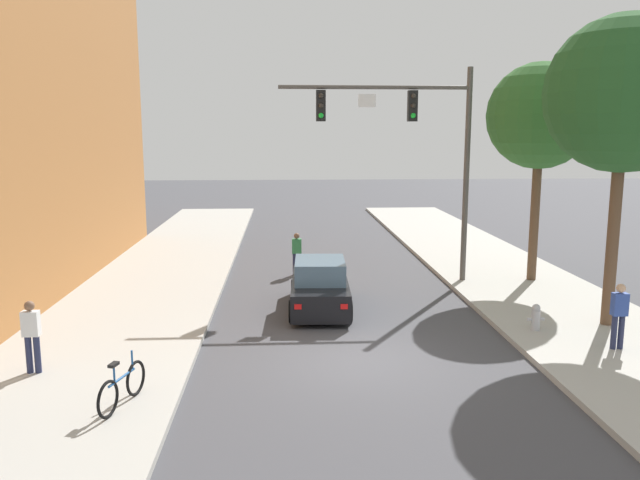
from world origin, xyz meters
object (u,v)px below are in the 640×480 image
bicycle_leaning (122,387)px  pedestrian_sidewalk_right_walker (619,313)px  car_lead_black (320,287)px  street_tree_second (540,117)px  fire_hydrant (536,317)px  traffic_signal_mast (414,135)px  pedestrian_sidewalk_left_walker (31,333)px  street_tree_nearest (624,95)px  pedestrian_crossing_road (297,252)px

bicycle_leaning → pedestrian_sidewalk_right_walker: bearing=13.2°
car_lead_black → street_tree_second: size_ratio=0.56×
fire_hydrant → pedestrian_sidewalk_right_walker: bearing=-48.2°
traffic_signal_mast → pedestrian_sidewalk_left_walker: size_ratio=4.57×
pedestrian_sidewalk_left_walker → bicycle_leaning: 3.09m
bicycle_leaning → street_tree_nearest: size_ratio=0.21×
traffic_signal_mast → car_lead_black: size_ratio=1.74×
pedestrian_sidewalk_right_walker → street_tree_second: 8.93m
bicycle_leaning → pedestrian_crossing_road: bearing=73.1°
street_tree_nearest → pedestrian_sidewalk_right_walker: bearing=-111.5°
fire_hydrant → street_tree_nearest: bearing=10.7°
car_lead_black → bicycle_leaning: bearing=-121.0°
bicycle_leaning → fire_hydrant: 10.78m
car_lead_black → street_tree_nearest: size_ratio=0.52×
pedestrian_sidewalk_left_walker → pedestrian_sidewalk_right_walker: 13.74m
traffic_signal_mast → fire_hydrant: (2.19, -5.95, -4.84)m
bicycle_leaning → fire_hydrant: bicycle_leaning is taller
traffic_signal_mast → car_lead_black: (-3.47, -3.12, -4.63)m
pedestrian_crossing_road → street_tree_nearest: 12.46m
traffic_signal_mast → pedestrian_sidewalk_right_walker: traffic_signal_mast is taller
pedestrian_sidewalk_right_walker → street_tree_nearest: bearing=68.5°
pedestrian_crossing_road → fire_hydrant: (6.27, -7.73, -0.41)m
traffic_signal_mast → car_lead_black: bearing=-138.1°
street_tree_nearest → street_tree_second: (0.02, 5.43, -0.42)m
traffic_signal_mast → pedestrian_crossing_road: (-4.08, 1.78, -4.44)m
pedestrian_sidewalk_right_walker → street_tree_second: size_ratio=0.21×
fire_hydrant → street_tree_second: 8.30m
pedestrian_sidewalk_left_walker → street_tree_second: bearing=29.5°
traffic_signal_mast → pedestrian_sidewalk_right_walker: size_ratio=4.57×
fire_hydrant → street_tree_second: street_tree_second is taller
car_lead_black → street_tree_nearest: 9.98m
traffic_signal_mast → fire_hydrant: 7.98m
street_tree_nearest → fire_hydrant: bearing=-169.3°
traffic_signal_mast → street_tree_second: size_ratio=0.97×
car_lead_black → bicycle_leaning: (-4.25, -7.06, -0.18)m
pedestrian_crossing_road → street_tree_second: (8.48, -1.89, 5.05)m
pedestrian_sidewalk_left_walker → street_tree_second: street_tree_second is taller
pedestrian_sidewalk_left_walker → street_tree_nearest: street_tree_nearest is taller
pedestrian_sidewalk_right_walker → fire_hydrant: (-1.41, 1.58, -0.56)m
traffic_signal_mast → street_tree_nearest: bearing=-51.6°
car_lead_black → pedestrian_sidewalk_right_walker: size_ratio=2.62×
pedestrian_crossing_road → traffic_signal_mast: bearing=-23.6°
pedestrian_crossing_road → bicycle_leaning: bearing=-106.9°
traffic_signal_mast → bicycle_leaning: bearing=-127.2°
pedestrian_crossing_road → fire_hydrant: size_ratio=2.28×
traffic_signal_mast → pedestrian_crossing_road: size_ratio=4.57×
fire_hydrant → traffic_signal_mast: bearing=110.2°
pedestrian_crossing_road → fire_hydrant: pedestrian_crossing_road is taller
bicycle_leaning → street_tree_nearest: bearing=21.0°
traffic_signal_mast → street_tree_second: street_tree_second is taller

